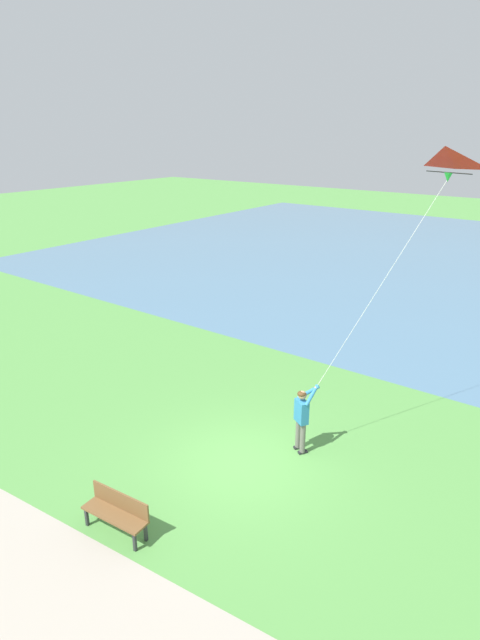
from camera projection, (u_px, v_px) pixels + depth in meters
The scene contains 6 objects.
ground_plane at pixel (242, 463), 13.06m from camera, with size 120.00×120.00×0.00m, color #569947.
lake_water at pixel (420, 259), 33.72m from camera, with size 36.00×44.00×0.01m, color teal.
walkway_path at pixel (2, 553), 10.28m from camera, with size 2.40×32.00×0.02m, color #ADA393.
person_kite_flyer at pixel (302, 415), 13.23m from camera, with size 0.62×0.53×1.83m.
flying_kite at pixel (443, 166), 12.37m from camera, with size 3.10×2.36×5.65m.
park_bench_near_walkway at pixel (117, 510), 10.70m from camera, with size 0.57×1.53×0.88m.
Camera 1 is at (-8.85, -6.60, 7.83)m, focal length 29.43 mm.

